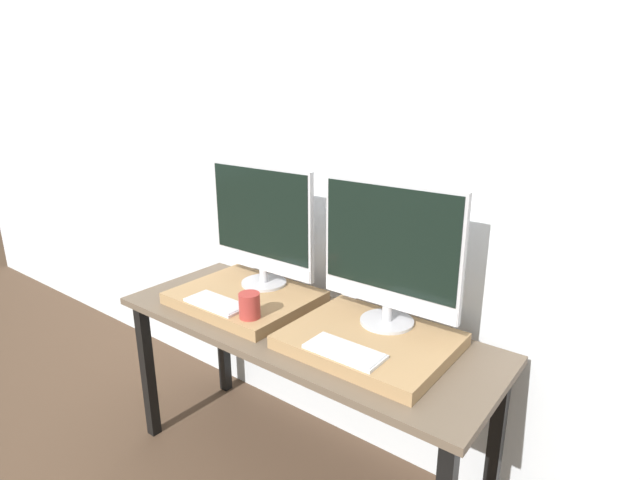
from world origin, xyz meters
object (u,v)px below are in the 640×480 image
at_px(keyboard_left, 216,303).
at_px(keyboard_right, 345,351).
at_px(monitor_left, 262,224).
at_px(mug, 250,305).
at_px(monitor_right, 390,253).

relative_size(keyboard_left, keyboard_right, 1.00).
height_order(monitor_left, mug, monitor_left).
height_order(monitor_right, keyboard_right, monitor_right).
bearing_deg(mug, monitor_left, 124.44).
relative_size(keyboard_left, mug, 2.74).
bearing_deg(monitor_right, keyboard_left, -156.25).
height_order(keyboard_left, mug, mug).
bearing_deg(mug, keyboard_left, 180.00).
xyz_separation_m(mug, keyboard_right, (0.46, 0.00, -0.04)).
distance_m(monitor_left, mug, 0.43).
height_order(monitor_left, keyboard_left, monitor_left).
distance_m(keyboard_left, mug, 0.20).
height_order(monitor_left, keyboard_right, monitor_left).
relative_size(mug, monitor_right, 0.18).
xyz_separation_m(monitor_right, keyboard_right, (0.00, -0.29, -0.28)).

